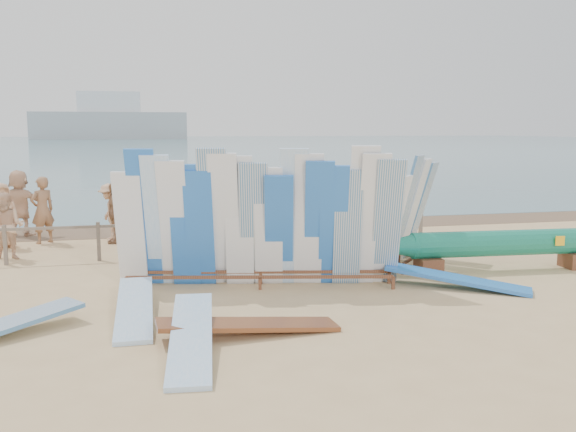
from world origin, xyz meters
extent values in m
plane|color=tan|center=(0.00, 0.00, 0.00)|extent=(160.00, 160.00, 0.00)
cube|color=#45707C|center=(0.00, 128.00, 0.00)|extent=(320.00, 240.00, 0.02)
cube|color=brown|center=(0.00, 7.20, 0.00)|extent=(40.00, 2.60, 0.01)
cube|color=#999EA3|center=(-12.00, 180.00, 4.02)|extent=(45.00, 8.00, 8.00)
cube|color=silver|center=(-12.00, 180.00, 11.02)|extent=(18.00, 6.00, 6.00)
cube|color=#78695B|center=(0.00, 3.00, 0.80)|extent=(12.00, 0.06, 0.06)
cube|color=#78695B|center=(-4.00, 3.00, 0.45)|extent=(0.08, 0.08, 0.90)
cube|color=#78695B|center=(-2.00, 3.00, 0.45)|extent=(0.08, 0.08, 0.90)
cube|color=#78695B|center=(0.00, 3.00, 0.45)|extent=(0.08, 0.08, 0.90)
cube|color=#78695B|center=(2.00, 3.00, 0.45)|extent=(0.08, 0.08, 0.90)
cube|color=#78695B|center=(4.00, 3.00, 0.45)|extent=(0.08, 0.08, 0.90)
cube|color=#78695B|center=(6.00, 3.00, 0.45)|extent=(0.08, 0.08, 0.90)
cube|color=brown|center=(1.17, -0.36, 0.24)|extent=(4.96, 1.10, 0.06)
cube|color=brown|center=(1.26, 0.06, 0.24)|extent=(4.96, 1.10, 0.06)
cube|color=white|center=(-1.20, 0.35, 1.12)|extent=(0.63, 0.61, 2.24)
cube|color=blue|center=(-0.92, 0.30, 1.33)|extent=(0.67, 0.82, 2.67)
cube|color=#94C1ED|center=(-0.65, 0.24, 1.28)|extent=(0.68, 0.83, 2.56)
cube|color=white|center=(-0.38, 0.18, 1.23)|extent=(0.68, 0.84, 2.45)
cube|color=blue|center=(-0.18, 0.14, 1.19)|extent=(0.65, 0.70, 2.38)
cube|color=blue|center=(0.09, 0.08, 1.14)|extent=(0.65, 0.72, 2.27)
cube|color=silver|center=(0.36, 0.03, 1.34)|extent=(0.70, 0.96, 2.68)
cube|color=white|center=(0.55, -0.01, 1.30)|extent=(0.69, 0.91, 2.59)
cube|color=white|center=(0.83, -0.07, 1.27)|extent=(0.65, 0.70, 2.54)
cube|color=silver|center=(1.10, -0.13, 1.21)|extent=(0.67, 0.80, 2.41)
cube|color=white|center=(1.37, -0.19, 1.16)|extent=(0.65, 0.72, 2.32)
cube|color=blue|center=(1.57, -0.23, 1.09)|extent=(0.68, 0.87, 2.18)
cube|color=#94C1ED|center=(1.84, -0.29, 1.34)|extent=(0.67, 0.79, 2.67)
cube|color=white|center=(2.11, -0.34, 1.29)|extent=(0.66, 0.76, 2.58)
cube|color=blue|center=(2.31, -0.38, 1.22)|extent=(0.68, 0.87, 2.44)
cube|color=blue|center=(2.58, -0.44, 1.18)|extent=(0.67, 0.80, 2.36)
cube|color=silver|center=(2.85, -0.50, 1.14)|extent=(0.65, 0.70, 2.28)
cube|color=white|center=(3.13, -0.56, 1.36)|extent=(0.67, 0.80, 2.72)
cube|color=white|center=(3.32, -0.60, 1.29)|extent=(0.70, 0.93, 2.59)
cube|color=silver|center=(3.59, -0.65, 1.24)|extent=(0.70, 0.94, 2.48)
cube|color=brown|center=(4.91, 0.86, 0.23)|extent=(1.24, 1.38, 0.05)
cube|color=brown|center=(4.61, 1.12, 0.23)|extent=(1.24, 1.38, 0.05)
cube|color=white|center=(4.19, 0.36, 1.04)|extent=(0.73, 0.73, 2.07)
cube|color=silver|center=(4.57, 0.78, 1.24)|extent=(0.83, 0.82, 2.47)
cube|color=white|center=(4.95, 1.20, 1.19)|extent=(0.85, 0.83, 2.37)
cube|color=silver|center=(5.32, 1.62, 1.14)|extent=(0.86, 0.84, 2.27)
cube|color=brown|center=(4.87, 0.15, 0.17)|extent=(0.50, 0.59, 0.34)
cube|color=brown|center=(8.23, -0.05, 0.17)|extent=(0.50, 0.59, 0.34)
cylinder|color=#178062|center=(6.55, 0.05, 0.60)|extent=(4.15, 0.81, 0.56)
cone|color=#178062|center=(4.03, 0.20, 0.60)|extent=(1.15, 0.59, 0.52)
cube|color=yellow|center=(7.65, -0.30, 0.66)|extent=(0.21, 0.03, 0.21)
cube|color=brown|center=(2.11, 0.43, 0.76)|extent=(1.12, 0.95, 0.06)
cube|color=white|center=(2.11, 0.43, 1.04)|extent=(0.48, 0.20, 0.45)
cube|color=brown|center=(0.56, -2.84, 0.00)|extent=(2.73, 0.74, 0.31)
cube|color=#94C1ED|center=(-0.31, -3.33, 0.00)|extent=(0.82, 2.73, 0.44)
cube|color=blue|center=(4.86, -1.09, 0.00)|extent=(2.57, 1.93, 0.37)
cube|color=#94C1ED|center=(-1.10, -1.59, 0.00)|extent=(0.56, 2.69, 0.34)
cube|color=red|center=(-0.21, 4.14, 0.33)|extent=(0.69, 0.65, 0.05)
cube|color=red|center=(-0.15, 4.38, 0.63)|extent=(0.60, 0.32, 0.57)
cube|color=red|center=(0.12, 3.54, 0.30)|extent=(0.69, 0.67, 0.05)
cube|color=red|center=(0.01, 3.74, 0.57)|extent=(0.53, 0.39, 0.52)
cube|color=red|center=(1.97, 4.22, 0.58)|extent=(0.74, 0.91, 0.58)
cube|color=red|center=(1.85, 4.51, 0.95)|extent=(0.51, 0.35, 0.37)
imported|color=tan|center=(-4.50, 5.15, 0.84)|extent=(0.90, 0.72, 1.67)
imported|color=#8C6042|center=(-3.61, 5.61, 0.89)|extent=(0.73, 0.67, 1.78)
imported|color=#8C6042|center=(2.69, 5.41, 0.88)|extent=(0.72, 0.68, 1.76)
imported|color=tan|center=(-1.90, 5.67, 0.78)|extent=(0.61, 1.07, 1.55)
imported|color=beige|center=(2.49, 6.50, 0.85)|extent=(0.75, 1.64, 1.71)
imported|color=tan|center=(0.72, 3.90, 0.79)|extent=(0.78, 0.83, 1.58)
imported|color=#8C6042|center=(-1.73, 5.20, 0.82)|extent=(0.56, 1.01, 1.63)
imported|color=tan|center=(5.30, 6.99, 0.93)|extent=(0.60, 1.25, 1.87)
imported|color=beige|center=(-4.06, 3.60, 0.78)|extent=(0.78, 0.40, 1.56)
imported|color=beige|center=(-4.42, 6.95, 0.94)|extent=(1.84, 1.14, 1.89)
imported|color=#8C6042|center=(5.99, 5.30, 0.78)|extent=(1.00, 0.69, 1.56)
camera|label=1|loc=(-0.79, -11.41, 3.01)|focal=38.00mm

